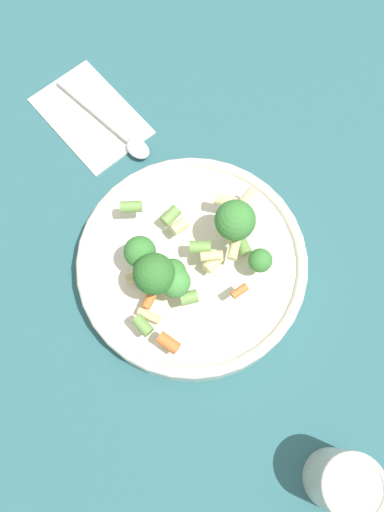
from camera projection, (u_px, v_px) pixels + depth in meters
The scene contains 6 objects.
ground_plane at pixel (192, 270), 0.63m from camera, with size 3.00×3.00×0.00m, color #2D6066.
bowl at pixel (192, 264), 0.61m from camera, with size 0.28×0.28×0.04m.
pasta_salad at pixel (188, 256), 0.55m from camera, with size 0.21×0.18×0.08m.
cup at pixel (343, 483), 0.51m from camera, with size 0.07×0.07×0.09m.
napkin at pixel (91, 115), 0.70m from camera, with size 0.12×0.17×0.01m.
spoon at pixel (118, 132), 0.69m from camera, with size 0.05×0.18×0.01m.
Camera 1 is at (-0.11, -0.15, 0.61)m, focal length 35.00 mm.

